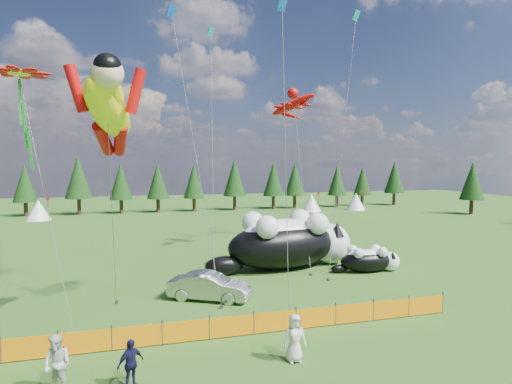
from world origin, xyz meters
TOP-DOWN VIEW (x-y plane):
  - ground at (0.00, 0.00)m, footprint 160.00×160.00m
  - safety_fence at (0.00, -3.00)m, footprint 22.06×0.06m
  - tree_line at (0.00, 45.00)m, footprint 90.00×4.00m
  - festival_tents at (11.00, 40.00)m, footprint 50.00×3.20m
  - cat_large at (6.51, 7.56)m, footprint 11.47×5.27m
  - cat_small at (11.62, 5.06)m, footprint 5.10×2.16m
  - car at (-0.23, 2.19)m, footprint 4.81×3.49m
  - spectator_b at (-6.49, -5.69)m, footprint 1.11×0.98m
  - spectator_c at (-4.14, -6.00)m, footprint 1.10×0.99m
  - spectator_e at (1.90, -5.73)m, footprint 0.92×0.61m
  - superhero_kite at (-5.06, -1.16)m, footprint 5.50×7.00m
  - gecko_kite at (9.06, 13.98)m, footprint 6.53×12.16m
  - flower_kite at (-9.39, 2.14)m, footprint 4.45×5.58m
  - diamond_kite_a at (-1.83, 4.84)m, footprint 2.67×4.92m
  - diamond_kite_b at (11.63, 7.74)m, footprint 4.65×4.63m
  - diamond_kite_c at (3.18, -0.36)m, footprint 0.98×1.89m
  - diamond_kite_d at (1.41, 11.56)m, footprint 1.48×7.49m

SIDE VIEW (x-z plane):
  - ground at x=0.00m, z-range 0.00..0.00m
  - safety_fence at x=0.00m, z-range -0.05..1.05m
  - car at x=-0.23m, z-range 0.00..1.51m
  - spectator_c at x=-4.14m, z-range 0.00..1.69m
  - cat_small at x=11.62m, z-range -0.05..1.79m
  - spectator_e at x=1.90m, z-range 0.00..1.85m
  - spectator_b at x=-6.49m, z-range 0.00..1.97m
  - festival_tents at x=11.00m, z-range 0.00..2.80m
  - cat_large at x=6.51m, z-range -0.10..4.05m
  - tree_line at x=0.00m, z-range 0.00..8.00m
  - superhero_kite at x=-5.06m, z-range 3.70..16.27m
  - flower_kite at x=-9.39m, z-range 5.46..18.30m
  - gecko_kite at x=9.06m, z-range 5.11..20.71m
  - diamond_kite_c at x=3.18m, z-range 6.52..22.85m
  - diamond_kite_a at x=-1.83m, z-range 7.00..24.67m
  - diamond_kite_d at x=1.41m, z-range 7.12..26.35m
  - diamond_kite_b at x=11.63m, z-range 7.87..27.72m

